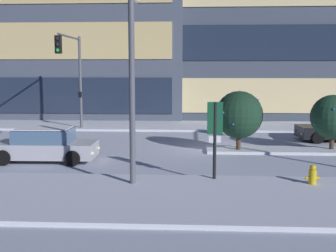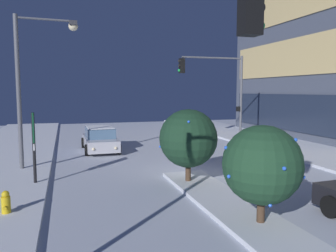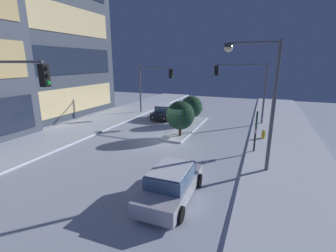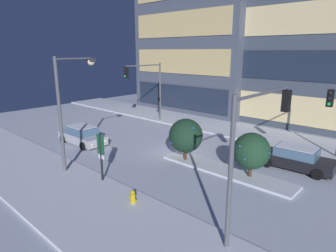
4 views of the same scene
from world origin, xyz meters
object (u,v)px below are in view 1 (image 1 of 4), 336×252
street_lamp_arched (133,50)px  fire_hydrant (312,177)px  car_near (44,145)px  traffic_light_corner_far_left (72,66)px  parking_info_sign (215,132)px  decorated_tree_left_of_median (333,117)px  decorated_tree_median (239,115)px

street_lamp_arched → fire_hydrant: 7.55m
car_near → traffic_light_corner_far_left: size_ratio=0.74×
fire_hydrant → parking_info_sign: bearing=170.5°
decorated_tree_left_of_median → parking_info_sign: bearing=-134.2°
street_lamp_arched → fire_hydrant: street_lamp_arched is taller
car_near → fire_hydrant: bearing=-20.5°
street_lamp_arched → decorated_tree_median: bearing=-40.4°
car_near → decorated_tree_median: (8.77, 2.62, 1.14)m
fire_hydrant → traffic_light_corner_far_left: bearing=133.6°
fire_hydrant → decorated_tree_median: (-1.84, 6.39, 1.46)m
street_lamp_arched → decorated_tree_median: (4.35, 5.85, -2.84)m
parking_info_sign → decorated_tree_median: decorated_tree_median is taller
fire_hydrant → decorated_tree_left_of_median: 7.48m
car_near → street_lamp_arched: size_ratio=0.65×
decorated_tree_left_of_median → decorated_tree_median: bearing=-174.9°
car_near → fire_hydrant: (10.61, -3.78, -0.32)m
traffic_light_corner_far_left → decorated_tree_median: 11.66m
street_lamp_arched → car_near: bearing=50.0°
traffic_light_corner_far_left → decorated_tree_median: bearing=59.2°
traffic_light_corner_far_left → decorated_tree_left_of_median: 15.61m
traffic_light_corner_far_left → parking_info_sign: (8.32, -11.67, -2.46)m
decorated_tree_median → parking_info_sign: bearing=-104.1°
decorated_tree_median → decorated_tree_left_of_median: (4.62, 0.41, -0.12)m
parking_info_sign → decorated_tree_median: size_ratio=0.96×
street_lamp_arched → fire_hydrant: bearing=-98.7°
decorated_tree_median → street_lamp_arched: bearing=-126.6°
parking_info_sign → decorated_tree_median: 6.03m
parking_info_sign → decorated_tree_median: bearing=-18.4°
parking_info_sign → decorated_tree_median: (1.47, 5.84, 0.01)m
traffic_light_corner_far_left → parking_info_sign: size_ratio=2.16×
traffic_light_corner_far_left → fire_hydrant: traffic_light_corner_far_left is taller
street_lamp_arched → parking_info_sign: (2.88, 0.01, -2.85)m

